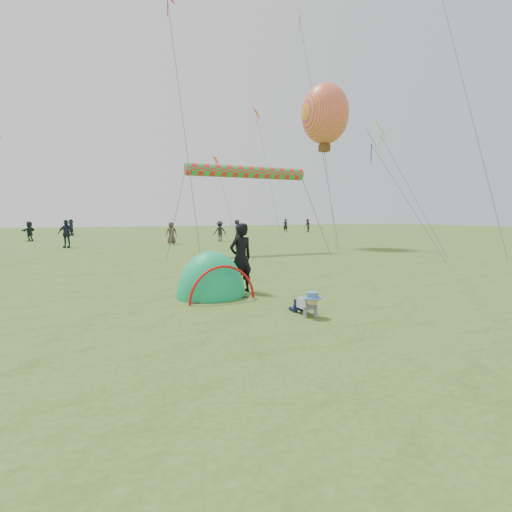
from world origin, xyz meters
name	(u,v)px	position (x,y,z in m)	size (l,w,h in m)	color
ground	(323,316)	(0.00, 0.00, 0.00)	(140.00, 140.00, 0.00)	#385A1B
crawling_toddler	(307,303)	(-0.25, 0.19, 0.27)	(0.49, 0.70, 0.53)	black
popup_tent	(211,297)	(-1.44, 2.83, 0.00)	(1.79, 1.48, 2.32)	#18A061
standing_adult	(241,258)	(-0.52, 3.08, 0.92)	(0.67, 0.44, 1.85)	black
crowd_person_0	(285,226)	(19.35, 36.34, 0.82)	(0.60, 0.39, 1.64)	black
crowd_person_2	(66,234)	(-4.88, 21.42, 0.89)	(1.05, 0.44, 1.78)	#1C2534
crowd_person_3	(220,231)	(6.17, 23.38, 0.80)	(1.04, 0.60, 1.61)	black
crowd_person_4	(171,233)	(1.93, 21.78, 0.80)	(0.78, 0.51, 1.59)	#3F362C
crowd_person_5	(71,227)	(-4.58, 37.94, 0.84)	(1.56, 0.50, 1.68)	#26303D
crowd_person_7	(307,226)	(21.69, 35.03, 0.82)	(0.79, 0.62, 1.63)	#413328
crowd_person_11	(29,231)	(-7.60, 29.82, 0.80)	(1.48, 0.47, 1.59)	#1C272B
crowd_person_12	(238,234)	(4.75, 16.11, 0.90)	(0.65, 0.43, 1.79)	black
balloon_kite	(325,117)	(10.39, 15.19, 8.26)	(3.04, 3.04, 4.25)	#F3A30C
rainbow_tube_kite	(247,172)	(4.04, 13.10, 4.35)	(0.64, 0.64, 6.68)	red
diamond_kite_0	(216,160)	(7.75, 28.70, 7.12)	(0.75, 0.75, 0.00)	orange
diamond_kite_1	(299,12)	(10.29, 18.31, 15.93)	(1.03, 1.03, 0.00)	orange
diamond_kite_4	(372,138)	(9.99, 10.28, 6.09)	(1.04, 1.04, 0.00)	#0B0BB7
diamond_kite_7	(257,113)	(12.27, 29.46, 11.93)	(0.94, 0.94, 0.00)	#D85503
diamond_kite_8	(381,129)	(12.16, 12.05, 7.10)	(1.13, 1.13, 0.00)	#E1FE23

